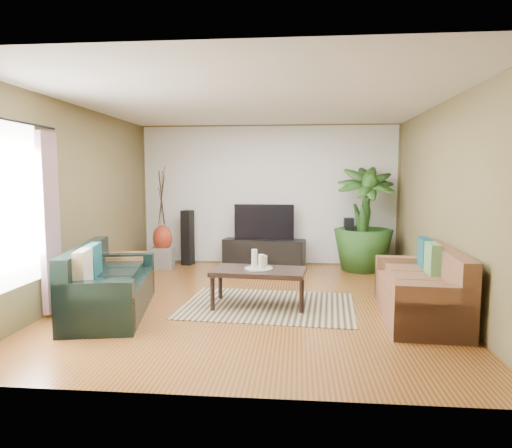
# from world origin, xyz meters

# --- Properties ---
(floor) EXTENTS (5.50, 5.50, 0.00)m
(floor) POSITION_xyz_m (0.00, 0.00, 0.00)
(floor) COLOR #975827
(floor) RESTS_ON ground
(ceiling) EXTENTS (5.50, 5.50, 0.00)m
(ceiling) POSITION_xyz_m (0.00, 0.00, 2.70)
(ceiling) COLOR white
(ceiling) RESTS_ON ground
(wall_back) EXTENTS (5.00, 0.00, 5.00)m
(wall_back) POSITION_xyz_m (0.00, 2.75, 1.35)
(wall_back) COLOR brown
(wall_back) RESTS_ON ground
(wall_front) EXTENTS (5.00, 0.00, 5.00)m
(wall_front) POSITION_xyz_m (0.00, -2.75, 1.35)
(wall_front) COLOR brown
(wall_front) RESTS_ON ground
(wall_left) EXTENTS (0.00, 5.50, 5.50)m
(wall_left) POSITION_xyz_m (-2.50, 0.00, 1.35)
(wall_left) COLOR brown
(wall_left) RESTS_ON ground
(wall_right) EXTENTS (0.00, 5.50, 5.50)m
(wall_right) POSITION_xyz_m (2.50, 0.00, 1.35)
(wall_right) COLOR brown
(wall_right) RESTS_ON ground
(backwall_panel) EXTENTS (4.90, 0.00, 4.90)m
(backwall_panel) POSITION_xyz_m (0.00, 2.74, 1.35)
(backwall_panel) COLOR white
(backwall_panel) RESTS_ON ground
(window_pane) EXTENTS (0.00, 1.80, 1.80)m
(window_pane) POSITION_xyz_m (-2.48, -1.60, 1.40)
(window_pane) COLOR white
(window_pane) RESTS_ON ground
(curtain_far) EXTENTS (0.08, 0.35, 2.20)m
(curtain_far) POSITION_xyz_m (-2.43, -0.85, 1.15)
(curtain_far) COLOR gray
(curtain_far) RESTS_ON ground
(curtain_rod) EXTENTS (0.03, 1.90, 0.03)m
(curtain_rod) POSITION_xyz_m (-2.43, -1.60, 2.30)
(curtain_rod) COLOR black
(curtain_rod) RESTS_ON ground
(sofa_left) EXTENTS (1.18, 2.05, 0.85)m
(sofa_left) POSITION_xyz_m (-1.75, -0.68, 0.42)
(sofa_left) COLOR black
(sofa_left) RESTS_ON floor
(sofa_right) EXTENTS (0.94, 1.90, 0.85)m
(sofa_right) POSITION_xyz_m (2.05, -0.53, 0.42)
(sofa_right) COLOR brown
(sofa_right) RESTS_ON floor
(area_rug) EXTENTS (2.35, 1.74, 0.01)m
(area_rug) POSITION_xyz_m (0.20, -0.21, 0.01)
(area_rug) COLOR tan
(area_rug) RESTS_ON floor
(coffee_table) EXTENTS (1.27, 0.77, 0.50)m
(coffee_table) POSITION_xyz_m (0.07, -0.22, 0.25)
(coffee_table) COLOR black
(coffee_table) RESTS_ON floor
(candle_tray) EXTENTS (0.37, 0.37, 0.02)m
(candle_tray) POSITION_xyz_m (0.07, -0.22, 0.50)
(candle_tray) COLOR gray
(candle_tray) RESTS_ON coffee_table
(candle_tall) EXTENTS (0.08, 0.08, 0.24)m
(candle_tall) POSITION_xyz_m (0.01, -0.19, 0.63)
(candle_tall) COLOR #F0E7CA
(candle_tall) RESTS_ON candle_tray
(candle_mid) EXTENTS (0.08, 0.08, 0.19)m
(candle_mid) POSITION_xyz_m (0.11, -0.26, 0.61)
(candle_mid) COLOR white
(candle_mid) RESTS_ON candle_tray
(candle_short) EXTENTS (0.08, 0.08, 0.15)m
(candle_short) POSITION_xyz_m (0.14, -0.16, 0.59)
(candle_short) COLOR #EEE1C9
(candle_short) RESTS_ON candle_tray
(tv_stand) EXTENTS (1.60, 0.69, 0.52)m
(tv_stand) POSITION_xyz_m (-0.06, 2.49, 0.26)
(tv_stand) COLOR black
(tv_stand) RESTS_ON floor
(television) EXTENTS (1.13, 0.06, 0.67)m
(television) POSITION_xyz_m (-0.06, 2.50, 0.85)
(television) COLOR black
(television) RESTS_ON tv_stand
(speaker_left) EXTENTS (0.24, 0.25, 1.06)m
(speaker_left) POSITION_xyz_m (-1.55, 2.50, 0.53)
(speaker_left) COLOR black
(speaker_left) RESTS_ON floor
(speaker_right) EXTENTS (0.18, 0.20, 0.94)m
(speaker_right) POSITION_xyz_m (1.53, 2.50, 0.47)
(speaker_right) COLOR black
(speaker_right) RESTS_ON floor
(potted_plant) EXTENTS (1.10, 1.10, 1.89)m
(potted_plant) POSITION_xyz_m (1.77, 2.25, 0.95)
(potted_plant) COLOR #204717
(potted_plant) RESTS_ON floor
(plant_pot) EXTENTS (0.35, 0.35, 0.27)m
(plant_pot) POSITION_xyz_m (1.77, 2.25, 0.14)
(plant_pot) COLOR black
(plant_pot) RESTS_ON floor
(pedestal) EXTENTS (0.42, 0.42, 0.39)m
(pedestal) POSITION_xyz_m (-1.93, 2.12, 0.19)
(pedestal) COLOR gray
(pedestal) RESTS_ON floor
(vase) EXTENTS (0.35, 0.35, 0.50)m
(vase) POSITION_xyz_m (-1.93, 2.12, 0.56)
(vase) COLOR #9B301C
(vase) RESTS_ON pedestal
(side_table) EXTENTS (0.63, 0.63, 0.57)m
(side_table) POSITION_xyz_m (-1.93, 0.31, 0.29)
(side_table) COLOR #956230
(side_table) RESTS_ON floor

